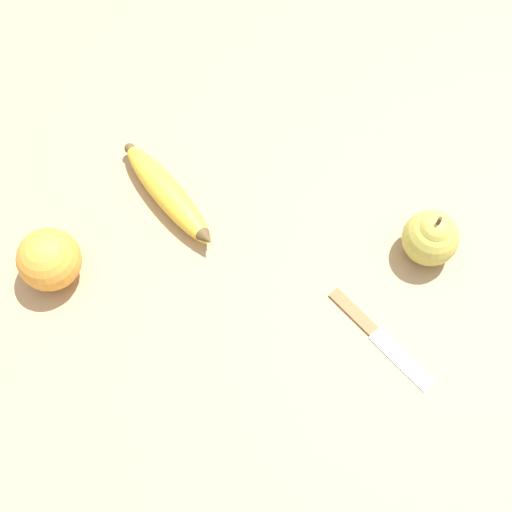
# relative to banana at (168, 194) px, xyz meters

# --- Properties ---
(ground_plane) EXTENTS (3.00, 3.00, 0.00)m
(ground_plane) POSITION_rel_banana_xyz_m (-0.14, 0.07, -0.02)
(ground_plane) COLOR tan
(banana) EXTENTS (0.19, 0.12, 0.04)m
(banana) POSITION_rel_banana_xyz_m (0.00, 0.00, 0.00)
(banana) COLOR gold
(banana) RESTS_ON ground_plane
(orange) EXTENTS (0.08, 0.08, 0.08)m
(orange) POSITION_rel_banana_xyz_m (0.09, 0.16, 0.02)
(orange) COLOR orange
(orange) RESTS_ON ground_plane
(pear) EXTENTS (0.08, 0.08, 0.09)m
(pear) POSITION_rel_banana_xyz_m (-0.35, -0.08, 0.02)
(pear) COLOR #B7AD47
(pear) RESTS_ON ground_plane
(paring_knife) EXTENTS (0.17, 0.09, 0.01)m
(paring_knife) POSITION_rel_banana_xyz_m (-0.34, 0.07, -0.02)
(paring_knife) COLOR silver
(paring_knife) RESTS_ON ground_plane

